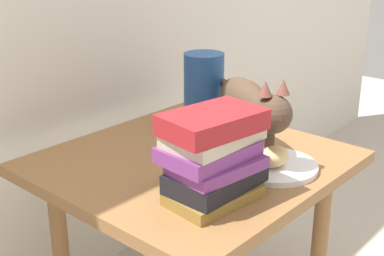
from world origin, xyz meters
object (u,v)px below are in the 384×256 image
plate (273,166)px  book_stack (213,156)px  bread_roll (274,157)px  cat (251,105)px  green_vase (204,92)px  side_table (192,183)px

plate → book_stack: 0.24m
bread_roll → book_stack: book_stack is taller
bread_roll → book_stack: bearing=174.6°
bread_roll → cat: 0.15m
plate → book_stack: bearing=177.2°
book_stack → green_vase: size_ratio=1.02×
book_stack → plate: bearing=-2.8°
plate → green_vase: size_ratio=0.96×
plate → green_vase: green_vase is taller
plate → bread_roll: 0.04m
plate → book_stack: (-0.22, 0.01, 0.09)m
green_vase → side_table: bearing=-147.3°
bread_roll → green_vase: size_ratio=0.36×
bread_roll → cat: bearing=65.8°
book_stack → bread_roll: bearing=-5.4°
side_table → book_stack: bearing=-127.3°
plate → green_vase: 0.34m
plate → bread_roll: size_ratio=2.65×
plate → cat: (0.03, 0.10, 0.13)m
plate → cat: 0.16m
side_table → cat: bearing=-39.8°
plate → book_stack: size_ratio=0.94×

